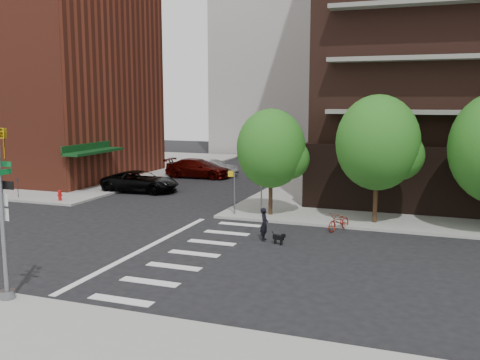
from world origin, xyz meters
The scene contains 16 objects.
ground centered at (0.00, 0.00, 0.00)m, with size 120.00×120.00×0.00m, color black.
sidewalk_nw centered at (-24.50, 23.50, 0.07)m, with size 31.00×33.00×0.15m, color gray.
crosswalk centered at (2.21, 0.00, 0.01)m, with size 3.85×13.00×0.01m.
midrise_nw centered at (-22.00, 18.00, 10.15)m, with size 21.40×15.50×20.00m.
tree_a centered at (4.00, 8.50, 4.04)m, with size 4.00×4.00×5.90m.
tree_b centered at (10.00, 8.50, 4.54)m, with size 4.50×4.50×6.65m.
traffic_signal centered at (-0.47, -7.49, 2.70)m, with size 0.90×0.75×6.00m.
pedestrian_signal centered at (2.32, 7.92, 1.85)m, with size 2.18×0.67×2.60m.
fire_hydrant centered at (-10.50, 7.80, 0.55)m, with size 0.24×0.24×0.73m.
parking_meter centered at (-14.00, 7.80, 0.96)m, with size 0.10×0.08×1.32m.
parked_car_black centered at (-7.59, 13.34, 0.79)m, with size 5.69×2.62×1.58m, color black.
parked_car_maroon centered at (-6.63, 21.55, 0.84)m, with size 5.79×2.36×1.68m, color #3B0603.
parked_car_silver centered at (-5.76, 23.25, 0.71)m, with size 4.31×1.50×1.42m, color #939799.
scooter centered at (8.37, 6.50, 0.48)m, with size 0.64×1.84×0.97m, color maroon.
dog_walker centered at (5.26, 3.26, 0.82)m, with size 0.39×0.60×1.63m, color black.
dog centered at (6.15, 2.79, 0.35)m, with size 0.66×0.36×0.56m.
Camera 1 is at (12.88, -21.10, 6.86)m, focal length 40.00 mm.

